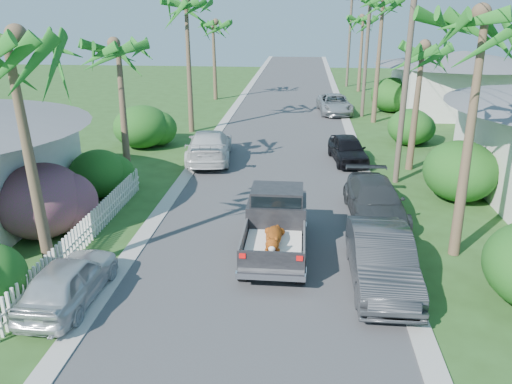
# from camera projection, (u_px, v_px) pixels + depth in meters

# --- Properties ---
(ground) EXTENTS (120.00, 120.00, 0.00)m
(ground) POSITION_uv_depth(u_px,v_px,m) (243.00, 358.00, 11.58)
(ground) COLOR #29491B
(ground) RESTS_ON ground
(road) EXTENTS (8.00, 100.00, 0.02)m
(road) POSITION_uv_depth(u_px,v_px,m) (285.00, 123.00, 34.90)
(road) COLOR #38383A
(road) RESTS_ON ground
(curb_left) EXTENTS (0.60, 100.00, 0.06)m
(curb_left) POSITION_uv_depth(u_px,v_px,m) (225.00, 122.00, 35.28)
(curb_left) COLOR #A5A39E
(curb_left) RESTS_ON ground
(curb_right) EXTENTS (0.60, 100.00, 0.06)m
(curb_right) POSITION_uv_depth(u_px,v_px,m) (347.00, 124.00, 34.52)
(curb_right) COLOR #A5A39E
(curb_right) RESTS_ON ground
(pickup_truck) EXTENTS (1.98, 5.12, 2.06)m
(pickup_truck) POSITION_uv_depth(u_px,v_px,m) (276.00, 220.00, 16.53)
(pickup_truck) COLOR black
(pickup_truck) RESTS_ON ground
(parked_car_rn) EXTENTS (1.71, 4.83, 1.59)m
(parked_car_rn) POSITION_uv_depth(u_px,v_px,m) (381.00, 260.00, 14.41)
(parked_car_rn) COLOR #2D2E32
(parked_car_rn) RESTS_ON ground
(parked_car_rm) EXTENTS (2.24, 5.02, 1.43)m
(parked_car_rm) POSITION_uv_depth(u_px,v_px,m) (375.00, 201.00, 19.00)
(parked_car_rm) COLOR #2D3032
(parked_car_rm) RESTS_ON ground
(parked_car_rf) EXTENTS (2.14, 4.19, 1.37)m
(parked_car_rf) POSITION_uv_depth(u_px,v_px,m) (348.00, 149.00, 25.97)
(parked_car_rf) COLOR black
(parked_car_rf) RESTS_ON ground
(parked_car_rd) EXTENTS (2.74, 5.22, 1.40)m
(parked_car_rd) POSITION_uv_depth(u_px,v_px,m) (335.00, 104.00, 37.99)
(parked_car_rd) COLOR #A8ABAF
(parked_car_rd) RESTS_ON ground
(parked_car_ln) EXTENTS (1.62, 3.89, 1.32)m
(parked_car_ln) POSITION_uv_depth(u_px,v_px,m) (69.00, 281.00, 13.55)
(parked_car_ln) COLOR silver
(parked_car_ln) RESTS_ON ground
(parked_car_lf) EXTENTS (2.84, 5.73, 1.60)m
(parked_car_lf) POSITION_uv_depth(u_px,v_px,m) (209.00, 146.00, 26.24)
(parked_car_lf) COLOR silver
(parked_car_lf) RESTS_ON ground
(palm_l_a) EXTENTS (4.40, 4.40, 8.20)m
(palm_l_a) POSITION_uv_depth(u_px,v_px,m) (10.00, 37.00, 12.51)
(palm_l_a) COLOR brown
(palm_l_a) RESTS_ON ground
(palm_l_b) EXTENTS (4.40, 4.40, 7.40)m
(palm_l_b) POSITION_uv_depth(u_px,v_px,m) (117.00, 45.00, 21.23)
(palm_l_b) COLOR brown
(palm_l_b) RESTS_ON ground
(palm_l_c) EXTENTS (4.40, 4.40, 9.20)m
(palm_l_c) POSITION_uv_depth(u_px,v_px,m) (186.00, 2.00, 29.88)
(palm_l_c) COLOR brown
(palm_l_c) RESTS_ON ground
(palm_l_d) EXTENTS (4.40, 4.40, 7.70)m
(palm_l_d) POSITION_uv_depth(u_px,v_px,m) (213.00, 22.00, 41.64)
(palm_l_d) COLOR brown
(palm_l_d) RESTS_ON ground
(palm_r_a) EXTENTS (4.40, 4.40, 8.70)m
(palm_r_a) POSITION_uv_depth(u_px,v_px,m) (488.00, 15.00, 14.04)
(palm_r_a) COLOR brown
(palm_r_a) RESTS_ON ground
(palm_r_b) EXTENTS (4.40, 4.40, 7.20)m
(palm_r_b) POSITION_uv_depth(u_px,v_px,m) (423.00, 46.00, 22.92)
(palm_r_b) COLOR brown
(palm_r_b) RESTS_ON ground
(palm_r_c) EXTENTS (4.40, 4.40, 9.40)m
(palm_r_c) POSITION_uv_depth(u_px,v_px,m) (383.00, 0.00, 32.47)
(palm_r_c) COLOR brown
(palm_r_c) RESTS_ON ground
(palm_r_d) EXTENTS (4.40, 4.40, 8.00)m
(palm_r_d) POSITION_uv_depth(u_px,v_px,m) (363.00, 18.00, 45.99)
(palm_r_d) COLOR brown
(palm_r_d) RESTS_ON ground
(shrub_l_b) EXTENTS (3.00, 3.30, 2.60)m
(shrub_l_b) POSITION_uv_depth(u_px,v_px,m) (42.00, 201.00, 17.41)
(shrub_l_b) COLOR #AE186F
(shrub_l_b) RESTS_ON ground
(shrub_l_c) EXTENTS (2.40, 2.64, 2.00)m
(shrub_l_c) POSITION_uv_depth(u_px,v_px,m) (98.00, 173.00, 21.21)
(shrub_l_c) COLOR #164F19
(shrub_l_c) RESTS_ON ground
(shrub_l_d) EXTENTS (3.20, 3.52, 2.40)m
(shrub_l_d) POSITION_uv_depth(u_px,v_px,m) (142.00, 127.00, 28.66)
(shrub_l_d) COLOR #164F19
(shrub_l_d) RESTS_ON ground
(shrub_r_b) EXTENTS (3.00, 3.30, 2.50)m
(shrub_r_b) POSITION_uv_depth(u_px,v_px,m) (460.00, 171.00, 20.72)
(shrub_r_b) COLOR #164F19
(shrub_r_b) RESTS_ON ground
(shrub_r_c) EXTENTS (2.60, 2.86, 2.10)m
(shrub_r_c) POSITION_uv_depth(u_px,v_px,m) (410.00, 127.00, 29.22)
(shrub_r_c) COLOR #164F19
(shrub_r_c) RESTS_ON ground
(shrub_r_d) EXTENTS (3.20, 3.52, 2.60)m
(shrub_r_d) POSITION_uv_depth(u_px,v_px,m) (392.00, 95.00, 38.42)
(shrub_r_d) COLOR #164F19
(shrub_r_d) RESTS_ON ground
(picket_fence) EXTENTS (0.10, 11.00, 1.00)m
(picket_fence) POSITION_uv_depth(u_px,v_px,m) (88.00, 229.00, 17.06)
(picket_fence) COLOR white
(picket_fence) RESTS_ON ground
(house_right_far) EXTENTS (9.00, 8.00, 4.60)m
(house_right_far) POSITION_uv_depth(u_px,v_px,m) (460.00, 85.00, 37.69)
(house_right_far) COLOR silver
(house_right_far) RESTS_ON ground
(utility_pole_b) EXTENTS (1.60, 0.26, 9.00)m
(utility_pole_b) POSITION_uv_depth(u_px,v_px,m) (406.00, 82.00, 21.61)
(utility_pole_b) COLOR brown
(utility_pole_b) RESTS_ON ground
(utility_pole_c) EXTENTS (1.60, 0.26, 9.00)m
(utility_pole_c) POSITION_uv_depth(u_px,v_px,m) (367.00, 53.00, 35.61)
(utility_pole_c) COLOR brown
(utility_pole_c) RESTS_ON ground
(utility_pole_d) EXTENTS (1.60, 0.26, 9.00)m
(utility_pole_d) POSITION_uv_depth(u_px,v_px,m) (349.00, 40.00, 49.61)
(utility_pole_d) COLOR brown
(utility_pole_d) RESTS_ON ground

